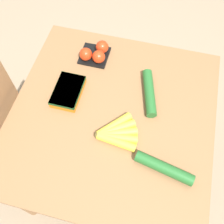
# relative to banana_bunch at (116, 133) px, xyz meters

# --- Properties ---
(ground_plane) EXTENTS (12.00, 12.00, 0.00)m
(ground_plane) POSITION_rel_banana_bunch_xyz_m (0.10, 0.04, -0.77)
(ground_plane) COLOR gray
(dining_table) EXTENTS (1.01, 0.97, 0.75)m
(dining_table) POSITION_rel_banana_bunch_xyz_m (0.10, 0.04, -0.13)
(dining_table) COLOR olive
(dining_table) RESTS_ON ground_plane
(banana_bunch) EXTENTS (0.19, 0.20, 0.04)m
(banana_bunch) POSITION_rel_banana_bunch_xyz_m (0.00, 0.00, 0.00)
(banana_bunch) COLOR brown
(banana_bunch) RESTS_ON dining_table
(tomato_pack) EXTENTS (0.15, 0.15, 0.08)m
(tomato_pack) POSITION_rel_banana_bunch_xyz_m (0.42, 0.22, 0.02)
(tomato_pack) COLOR black
(tomato_pack) RESTS_ON dining_table
(carrot_bag) EXTENTS (0.20, 0.13, 0.04)m
(carrot_bag) POSITION_rel_banana_bunch_xyz_m (0.16, 0.28, 0.01)
(carrot_bag) COLOR orange
(carrot_bag) RESTS_ON dining_table
(cucumber_near) EXTENTS (0.10, 0.26, 0.05)m
(cucumber_near) POSITION_rel_banana_bunch_xyz_m (-0.11, -0.24, 0.01)
(cucumber_near) COLOR #236028
(cucumber_near) RESTS_ON dining_table
(cucumber_far) EXTENTS (0.26, 0.12, 0.05)m
(cucumber_far) POSITION_rel_banana_bunch_xyz_m (0.25, -0.11, 0.01)
(cucumber_far) COLOR #236028
(cucumber_far) RESTS_ON dining_table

